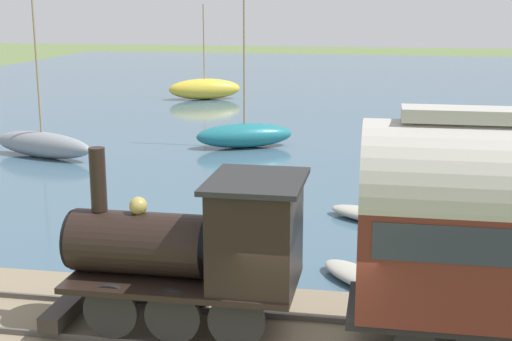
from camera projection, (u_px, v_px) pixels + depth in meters
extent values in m
cube|color=#426075|center=(369.00, 93.00, 55.09)|extent=(80.00, 80.00, 0.01)
cube|color=#4C4742|center=(315.00, 319.00, 14.81)|extent=(0.07, 54.88, 0.12)
cylinder|color=black|center=(237.00, 321.00, 13.30)|extent=(0.12, 1.09, 1.09)
cylinder|color=black|center=(253.00, 287.00, 14.89)|extent=(0.12, 1.09, 1.09)
cylinder|color=black|center=(173.00, 316.00, 13.52)|extent=(0.12, 1.09, 1.09)
cylinder|color=black|center=(195.00, 283.00, 15.11)|extent=(0.12, 1.09, 1.09)
cylinder|color=black|center=(111.00, 311.00, 13.73)|extent=(0.12, 1.09, 1.09)
cylinder|color=black|center=(140.00, 279.00, 15.32)|extent=(0.12, 1.09, 1.09)
cube|color=black|center=(184.00, 278.00, 14.21)|extent=(2.16, 4.51, 0.12)
cylinder|color=black|center=(140.00, 243.00, 14.21)|extent=(1.26, 2.71, 1.26)
cylinder|color=black|center=(74.00, 239.00, 14.45)|extent=(1.20, 0.08, 1.20)
cylinder|color=black|center=(98.00, 179.00, 14.06)|extent=(0.32, 0.32, 1.28)
sphere|color=tan|center=(138.00, 206.00, 14.03)|extent=(0.36, 0.36, 0.36)
cube|color=black|center=(256.00, 233.00, 13.72)|extent=(2.06, 1.58, 1.96)
cube|color=#282828|center=(256.00, 181.00, 13.48)|extent=(2.26, 1.82, 0.10)
cube|color=#2D2823|center=(69.00, 306.00, 14.83)|extent=(1.96, 0.44, 0.32)
cylinder|color=black|center=(465.00, 310.00, 14.18)|extent=(0.12, 0.76, 0.76)
cylinder|color=black|center=(412.00, 306.00, 14.36)|extent=(0.12, 0.76, 0.76)
ellipsoid|color=gray|center=(42.00, 145.00, 32.11)|extent=(2.70, 5.57, 1.17)
cylinder|color=#9E8460|center=(35.00, 37.00, 31.00)|extent=(0.10, 0.10, 8.43)
ellipsoid|color=#1E707A|center=(245.00, 135.00, 34.32)|extent=(3.40, 4.95, 1.18)
cylinder|color=#9E8460|center=(244.00, 48.00, 33.36)|extent=(0.10, 0.10, 7.14)
ellipsoid|color=gold|center=(205.00, 89.00, 51.12)|extent=(3.55, 5.42, 1.49)
cylinder|color=#9E8460|center=(204.00, 42.00, 50.34)|extent=(0.10, 0.10, 5.21)
ellipsoid|color=#B7B2A3|center=(370.00, 215.00, 22.85)|extent=(2.26, 2.97, 0.41)
ellipsoid|color=#B7B2A3|center=(358.00, 276.00, 17.86)|extent=(2.49, 2.36, 0.35)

